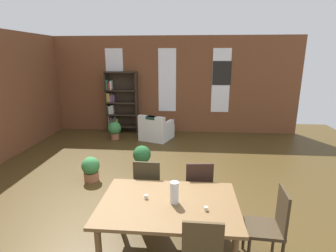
{
  "coord_description": "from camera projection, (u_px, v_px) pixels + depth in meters",
  "views": [
    {
      "loc": [
        0.71,
        -3.91,
        2.38
      ],
      "look_at": [
        0.26,
        1.45,
        0.94
      ],
      "focal_mm": 27.98,
      "sensor_mm": 36.0,
      "label": 1
    }
  ],
  "objects": [
    {
      "name": "back_wall_brick",
      "position": [
        167.0,
        85.0,
        8.26
      ],
      "size": [
        8.11,
        0.12,
        2.98
      ],
      "primitive_type": "cube",
      "color": "brown",
      "rests_on": "ground"
    },
    {
      "name": "window_pane_1",
      "position": [
        167.0,
        81.0,
        8.16
      ],
      "size": [
        0.55,
        0.02,
        1.94
      ],
      "primitive_type": "cube",
      "color": "white"
    },
    {
      "name": "vase_on_table",
      "position": [
        174.0,
        193.0,
        3.01
      ],
      "size": [
        0.1,
        0.1,
        0.26
      ],
      "primitive_type": "cylinder",
      "color": "silver",
      "rests_on": "dining_table"
    },
    {
      "name": "dining_table",
      "position": [
        169.0,
        208.0,
        3.07
      ],
      "size": [
        1.61,
        1.09,
        0.73
      ],
      "color": "brown",
      "rests_on": "ground"
    },
    {
      "name": "potted_plant_corner",
      "position": [
        91.0,
        168.0,
        5.12
      ],
      "size": [
        0.35,
        0.35,
        0.49
      ],
      "color": "#9E6042",
      "rests_on": "ground"
    },
    {
      "name": "dining_chair_far_right",
      "position": [
        198.0,
        188.0,
        3.82
      ],
      "size": [
        0.44,
        0.44,
        0.95
      ],
      "color": "#321F19",
      "rests_on": "ground"
    },
    {
      "name": "armchair_white",
      "position": [
        156.0,
        130.0,
        7.68
      ],
      "size": [
        1.03,
        1.03,
        0.75
      ],
      "color": "silver",
      "rests_on": "ground"
    },
    {
      "name": "ground_plane",
      "position": [
        145.0,
        201.0,
        4.44
      ],
      "size": [
        11.22,
        11.22,
        0.0
      ],
      "primitive_type": "plane",
      "color": "#453417"
    },
    {
      "name": "tealight_candle_1",
      "position": [
        146.0,
        197.0,
        3.12
      ],
      "size": [
        0.04,
        0.04,
        0.05
      ],
      "primitive_type": "cylinder",
      "color": "silver",
      "rests_on": "dining_table"
    },
    {
      "name": "potted_plant_by_shelf",
      "position": [
        115.0,
        129.0,
        7.69
      ],
      "size": [
        0.38,
        0.38,
        0.52
      ],
      "color": "#9E6042",
      "rests_on": "ground"
    },
    {
      "name": "dining_chair_head_right",
      "position": [
        271.0,
        224.0,
        3.01
      ],
      "size": [
        0.42,
        0.42,
        0.95
      ],
      "color": "#3E301F",
      "rests_on": "ground"
    },
    {
      "name": "dining_chair_far_left",
      "position": [
        148.0,
        186.0,
        3.88
      ],
      "size": [
        0.41,
        0.41,
        0.95
      ],
      "color": "#37301E",
      "rests_on": "ground"
    },
    {
      "name": "tealight_candle_0",
      "position": [
        206.0,
        209.0,
        2.88
      ],
      "size": [
        0.04,
        0.04,
        0.04
      ],
      "primitive_type": "cylinder",
      "color": "silver",
      "rests_on": "dining_table"
    },
    {
      "name": "framed_picture",
      "position": [
        222.0,
        73.0,
        7.96
      ],
      "size": [
        0.56,
        0.03,
        0.72
      ],
      "primitive_type": "cube",
      "color": "black"
    },
    {
      "name": "window_pane_2",
      "position": [
        221.0,
        81.0,
        8.02
      ],
      "size": [
        0.55,
        0.02,
        1.94
      ],
      "primitive_type": "cube",
      "color": "white"
    },
    {
      "name": "window_pane_0",
      "position": [
        115.0,
        80.0,
        8.29
      ],
      "size": [
        0.55,
        0.02,
        1.94
      ],
      "primitive_type": "cube",
      "color": "white"
    },
    {
      "name": "bookshelf_tall",
      "position": [
        120.0,
        103.0,
        8.29
      ],
      "size": [
        0.99,
        0.31,
        1.92
      ],
      "color": "#2D2319",
      "rests_on": "ground"
    },
    {
      "name": "potted_plant_window",
      "position": [
        142.0,
        157.0,
        5.6
      ],
      "size": [
        0.38,
        0.38,
        0.54
      ],
      "color": "#9E6042",
      "rests_on": "ground"
    }
  ]
}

